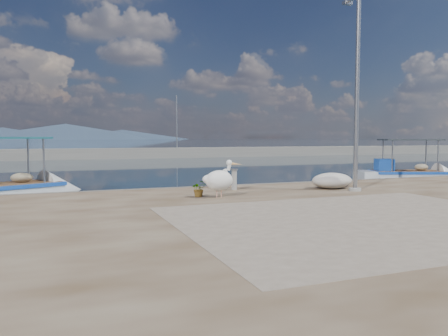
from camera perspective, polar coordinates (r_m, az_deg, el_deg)
ground at (r=12.97m, az=6.16°, el=-6.84°), size 1400.00×1400.00×0.00m
quay at (r=8.21m, az=26.30°, el=-11.83°), size 44.00×22.00×0.50m
quay_patch at (r=10.95m, az=18.22°, el=-6.35°), size 9.00×7.00×0.01m
breakwater at (r=51.66m, az=-14.77°, el=1.84°), size 120.00×2.20×7.50m
mountains at (r=661.41m, az=-20.49°, el=4.36°), size 370.00×280.00×22.00m
boat_left at (r=19.50m, az=-26.97°, el=-2.94°), size 6.23×4.37×2.87m
boat_right at (r=26.80m, az=22.90°, el=-1.06°), size 5.99×3.80×2.74m
pelican at (r=14.10m, az=-0.57°, el=-1.54°), size 1.28×0.74×1.21m
lamp_post at (r=16.53m, az=16.91°, el=8.57°), size 0.44×0.96×7.00m
bollard_near at (r=16.15m, az=1.34°, el=-1.35°), size 0.26×0.26×0.79m
potted_plant at (r=14.29m, az=-3.29°, el=-2.69°), size 0.54×0.48×0.54m
net_pile_d at (r=17.06m, az=13.93°, el=-1.61°), size 1.59×1.20×0.60m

